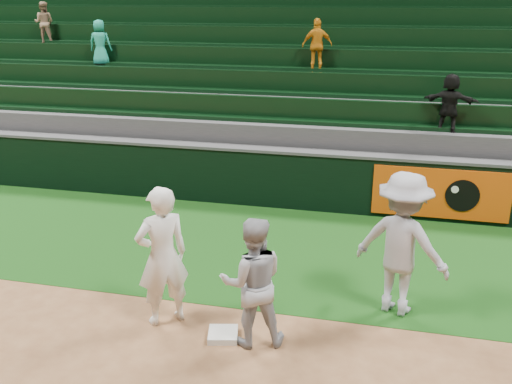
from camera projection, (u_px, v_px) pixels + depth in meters
ground at (219, 344)px, 7.33m from camera, size 70.00×70.00×0.00m
foul_grass at (268, 249)px, 10.09m from camera, size 36.00×4.20×0.01m
first_base at (223, 335)px, 7.47m from camera, size 0.46×0.46×0.09m
first_baseman at (162, 256)px, 7.55m from camera, size 0.85×0.82×1.95m
baserunner at (253, 282)px, 7.12m from camera, size 1.00×0.88×1.72m
base_coach at (402, 244)px, 7.79m from camera, size 1.50×1.17×2.04m
field_wall at (292, 178)px, 11.90m from camera, size 36.00×0.45×1.25m
stadium_seating at (316, 98)px, 15.03m from camera, size 36.00×5.95×5.57m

